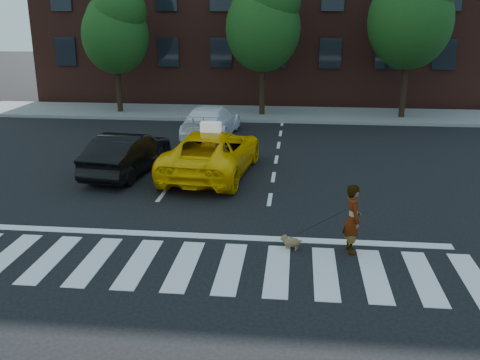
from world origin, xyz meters
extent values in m
plane|color=black|center=(0.00, 0.00, 0.00)|extent=(120.00, 120.00, 0.00)
cube|color=silver|center=(0.00, 0.00, 0.01)|extent=(13.00, 2.40, 0.01)
cube|color=silver|center=(0.00, 1.60, 0.01)|extent=(12.00, 0.30, 0.01)
cube|color=slate|center=(0.00, 17.50, 0.07)|extent=(30.00, 4.00, 0.15)
cylinder|color=black|center=(-7.00, 17.00, 1.62)|extent=(0.28, 0.28, 3.25)
ellipsoid|color=#103D12|center=(-7.00, 17.00, 4.03)|extent=(3.38, 3.38, 3.89)
sphere|color=#103D12|center=(-6.60, 16.80, 5.20)|extent=(2.60, 2.60, 2.60)
sphere|color=#103D12|center=(-7.35, 17.25, 4.88)|extent=(2.34, 2.34, 2.34)
cylinder|color=black|center=(0.50, 17.00, 1.77)|extent=(0.28, 0.28, 3.55)
ellipsoid|color=#103D12|center=(0.50, 17.00, 4.40)|extent=(3.69, 3.69, 4.25)
sphere|color=#103D12|center=(0.90, 16.80, 5.68)|extent=(2.84, 2.84, 2.84)
sphere|color=#103D12|center=(0.15, 17.25, 5.32)|extent=(2.56, 2.56, 2.56)
cylinder|color=black|center=(7.50, 17.00, 1.93)|extent=(0.28, 0.28, 3.85)
ellipsoid|color=#103D12|center=(7.50, 17.00, 4.77)|extent=(4.00, 4.00, 4.60)
imported|color=#FFC005|center=(-0.45, 6.74, 0.74)|extent=(3.00, 5.58, 1.49)
imported|color=black|center=(-3.27, 6.53, 0.70)|extent=(2.04, 4.39, 1.39)
imported|color=white|center=(-1.38, 12.26, 0.68)|extent=(2.23, 4.81, 1.36)
imported|color=#999999|center=(3.61, 1.10, 0.80)|extent=(0.48, 0.64, 1.60)
ellipsoid|color=olive|center=(2.29, 1.10, 0.17)|extent=(0.43, 0.33, 0.21)
sphere|color=olive|center=(2.11, 1.17, 0.23)|extent=(0.21, 0.21, 0.16)
sphere|color=olive|center=(2.05, 1.20, 0.20)|extent=(0.10, 0.10, 0.08)
cylinder|color=olive|center=(2.46, 1.03, 0.23)|extent=(0.12, 0.07, 0.09)
sphere|color=olive|center=(2.13, 1.22, 0.27)|extent=(0.07, 0.07, 0.06)
sphere|color=olive|center=(2.09, 1.12, 0.27)|extent=(0.07, 0.07, 0.06)
cylinder|color=olive|center=(2.17, 1.10, 0.05)|extent=(0.05, 0.05, 0.10)
cylinder|color=olive|center=(2.20, 1.19, 0.05)|extent=(0.05, 0.05, 0.10)
cylinder|color=olive|center=(2.37, 1.01, 0.05)|extent=(0.05, 0.05, 0.10)
cylinder|color=olive|center=(2.41, 1.10, 0.05)|extent=(0.05, 0.05, 0.10)
cube|color=white|center=(-0.45, 6.54, 1.65)|extent=(0.68, 0.35, 0.32)
camera|label=1|loc=(2.31, -10.18, 5.22)|focal=40.00mm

